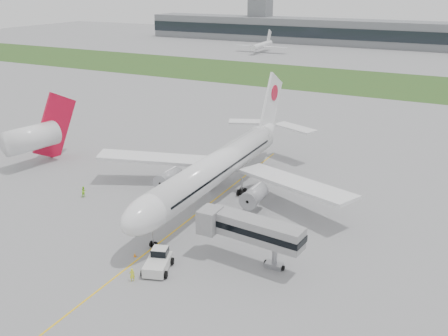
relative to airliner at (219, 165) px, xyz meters
The scene contains 14 objects.
ground 7.47m from the airliner, 90.00° to the right, with size 600.00×600.00×0.00m, color gray.
apron_markings 11.38m from the airliner, 90.00° to the right, with size 70.00×70.00×0.04m, color yellow, non-canonical shape.
grass_strip 115.27m from the airliner, 90.00° to the left, with size 600.00×50.00×0.02m, color #385520.
terminal_building 225.01m from the airliner, 90.00° to the left, with size 320.00×22.30×14.00m.
control_tower 244.38m from the airliner, 111.62° to the left, with size 12.00×12.00×56.00m, color gray, non-canonical shape.
airliner is the anchor object (origin of this frame).
pushback_tug 24.87m from the airliner, 81.19° to the right, with size 4.46×5.47×2.49m.
jet_bridge 21.75m from the airliner, 52.89° to the right, with size 14.38×4.31×6.58m.
safety_cone_left 23.74m from the airliner, 91.92° to the right, with size 0.40×0.40×0.56m, color orange.
safety_cone_right 24.34m from the airliner, 85.25° to the right, with size 0.44×0.44×0.61m, color orange.
ground_crew_near 28.45m from the airliner, 85.01° to the right, with size 0.64×0.42×1.77m, color #F3FF2A.
ground_crew_far 23.68m from the airliner, 151.94° to the right, with size 0.92×0.71×1.89m, color #9EF629.
neighbor_aircraft 40.36m from the airliner, behind, with size 6.85×17.83×14.39m.
distant_aircraft_left 184.70m from the airliner, 110.76° to the left, with size 27.33×24.12×10.45m, color white, non-canonical shape.
Camera 1 is at (36.46, -64.85, 34.71)m, focal length 40.00 mm.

